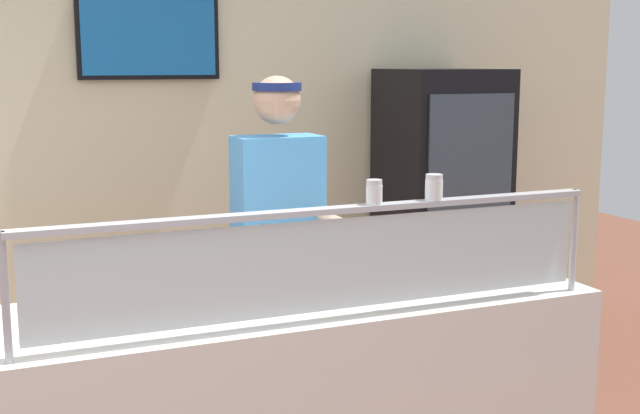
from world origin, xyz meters
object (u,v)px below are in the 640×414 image
Objects in this scene: pepper_flake_shaker at (434,189)px; pizza_server at (319,283)px; pizza_tray at (314,287)px; drink_fridge at (441,209)px; worker_figure at (280,247)px; parmesan_shaker at (374,194)px.

pizza_server is at bearing 129.94° from pepper_flake_shaker.
pizza_tray is 0.28× the size of drink_fridge.
drink_fridge reaches higher than pepper_flake_shaker.
pizza_tray is at bearing 129.57° from pepper_flake_shaker.
pizza_server is 2.32m from drink_fridge.
pizza_server is 0.58m from worker_figure.
parmesan_shaker is at bearing -89.61° from worker_figure.
drink_fridge is at bearing 58.21° from pepper_flake_shaker.
parmesan_shaker reaches higher than pizza_server.
pizza_tray is 5.87× the size of parmesan_shaker.
drink_fridge reaches higher than worker_figure.
pizza_server is 0.16× the size of worker_figure.
worker_figure reaches higher than pizza_server.
worker_figure is 1.90m from drink_fridge.
pepper_flake_shaker is 0.05× the size of worker_figure.
pepper_flake_shaker is (0.29, -0.34, 0.39)m from pizza_server.
pepper_flake_shaker is 1.02m from worker_figure.
pizza_tray is 0.03m from pizza_server.
worker_figure is at bearing 90.39° from parmesan_shaker.
pizza_tray is 2.32m from drink_fridge.
drink_fridge reaches higher than pizza_tray.
parmesan_shaker is at bearing -67.78° from pizza_server.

